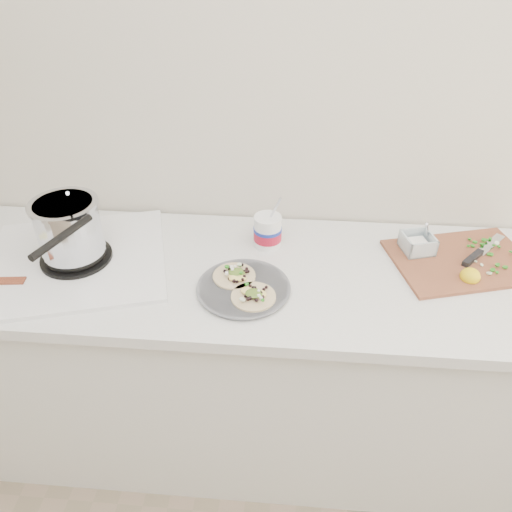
# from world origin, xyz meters

# --- Properties ---
(counter) EXTENTS (2.44, 0.66, 0.90)m
(counter) POSITION_xyz_m (0.00, 1.43, 0.45)
(counter) COLOR silver
(counter) RESTS_ON ground
(stove) EXTENTS (0.69, 0.66, 0.27)m
(stove) POSITION_xyz_m (-0.77, 1.41, 0.99)
(stove) COLOR silver
(stove) RESTS_ON counter
(taco_plate) EXTENTS (0.29, 0.29, 0.04)m
(taco_plate) POSITION_xyz_m (-0.21, 1.31, 0.92)
(taco_plate) COLOR slate
(taco_plate) RESTS_ON counter
(tub) EXTENTS (0.10, 0.10, 0.22)m
(tub) POSITION_xyz_m (-0.15, 1.56, 0.97)
(tub) COLOR white
(tub) RESTS_ON counter
(cutboard) EXTENTS (0.51, 0.42, 0.07)m
(cutboard) POSITION_xyz_m (0.49, 1.52, 0.92)
(cutboard) COLOR brown
(cutboard) RESTS_ON counter
(bacon_plate) EXTENTS (0.24, 0.24, 0.02)m
(bacon_plate) POSITION_xyz_m (-0.96, 1.27, 0.91)
(bacon_plate) COLOR beige
(bacon_plate) RESTS_ON counter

